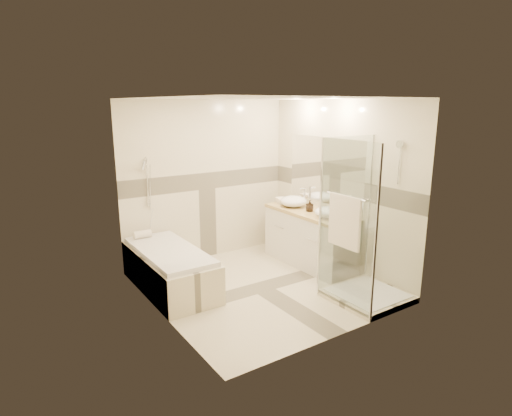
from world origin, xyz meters
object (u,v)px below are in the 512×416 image
amenity_bottle_b (310,207)px  shower_enclosure (358,262)px  vessel_sink_far (328,212)px  amenity_bottle_a (310,206)px  bathtub (170,267)px  vanity (310,238)px  vessel_sink_near (293,201)px

amenity_bottle_b → shower_enclosure: bearing=-102.2°
vessel_sink_far → amenity_bottle_a: 0.40m
bathtub → vanity: (2.15, -0.35, 0.12)m
bathtub → vanity: bearing=-9.2°
bathtub → amenity_bottle_a: (2.13, -0.35, 0.63)m
shower_enclosure → vessel_sink_far: bearing=72.5°
shower_enclosure → amenity_bottle_b: shower_enclosure is taller
shower_enclosure → amenity_bottle_a: shower_enclosure is taller
vessel_sink_far → amenity_bottle_b: (0.00, 0.40, -0.00)m
vanity → vessel_sink_near: bearing=92.9°
amenity_bottle_a → amenity_bottle_b: size_ratio=1.19×
shower_enclosure → vessel_sink_near: 1.74m
vessel_sink_near → vanity: bearing=-87.1°
vanity → vessel_sink_far: bearing=-92.8°
shower_enclosure → vessel_sink_far: size_ratio=5.27×
bathtub → vanity: 2.18m
amenity_bottle_a → vanity: bearing=2.9°
vanity → vessel_sink_far: (-0.02, -0.41, 0.50)m
vanity → amenity_bottle_a: amenity_bottle_a is taller
vessel_sink_near → amenity_bottle_b: (0.00, -0.39, -0.01)m
shower_enclosure → amenity_bottle_b: size_ratio=13.79×
amenity_bottle_a → amenity_bottle_b: amenity_bottle_a is taller
vanity → amenity_bottle_a: 0.51m
vanity → amenity_bottle_b: 0.50m
bathtub → vanity: vanity is taller
bathtub → vessel_sink_far: vessel_sink_far is taller
vessel_sink_far → bathtub: bearing=160.5°
bathtub → vessel_sink_near: 2.22m
amenity_bottle_b → vessel_sink_near: bearing=90.0°
shower_enclosure → vessel_sink_near: size_ratio=4.78×
vanity → shower_enclosure: 1.31m
bathtub → vessel_sink_far: (2.13, -0.76, 0.62)m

